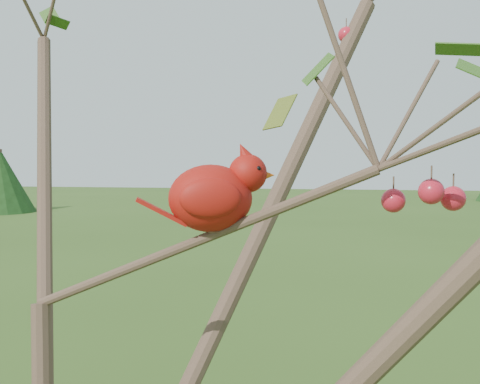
% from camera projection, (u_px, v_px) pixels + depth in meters
% --- Properties ---
extents(crabapple_tree, '(2.35, 2.05, 2.95)m').
position_uv_depth(crabapple_tree, '(43.00, 218.00, 0.96)').
color(crabapple_tree, '#3D2B20').
rests_on(crabapple_tree, ground).
extents(cardinal, '(0.23, 0.15, 0.16)m').
position_uv_depth(cardinal, '(215.00, 195.00, 1.01)').
color(cardinal, '#AA1B0E').
rests_on(cardinal, ground).
extents(distant_trees, '(39.67, 15.75, 3.01)m').
position_uv_depth(distant_trees, '(240.00, 177.00, 23.97)').
color(distant_trees, '#3D2B20').
rests_on(distant_trees, ground).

